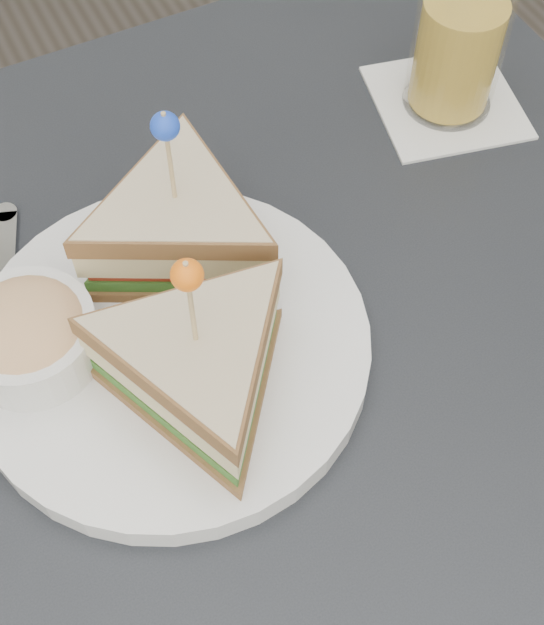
% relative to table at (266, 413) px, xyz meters
% --- Properties ---
extents(table, '(0.80, 0.80, 0.75)m').
position_rel_table_xyz_m(table, '(0.00, 0.00, 0.00)').
color(table, black).
rests_on(table, ground).
extents(plate_meal, '(0.38, 0.38, 0.17)m').
position_rel_table_xyz_m(plate_meal, '(-0.05, 0.05, 0.12)').
color(plate_meal, white).
rests_on(plate_meal, table).
extents(drink_set, '(0.15, 0.15, 0.16)m').
position_rel_table_xyz_m(drink_set, '(0.27, 0.17, 0.15)').
color(drink_set, white).
rests_on(drink_set, table).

